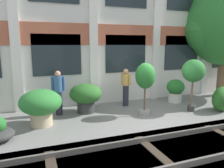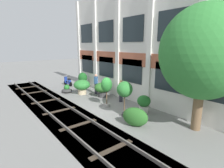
# 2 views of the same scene
# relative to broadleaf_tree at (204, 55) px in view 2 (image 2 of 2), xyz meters

# --- Properties ---
(ground_plane) EXTENTS (80.00, 80.00, 0.00)m
(ground_plane) POSITION_rel_broadleaf_tree_xyz_m (-5.23, -2.02, -3.65)
(ground_plane) COLOR slate
(apartment_facade) EXTENTS (15.91, 0.64, 8.26)m
(apartment_facade) POSITION_rel_broadleaf_tree_xyz_m (-5.23, 0.92, 0.46)
(apartment_facade) COLOR silver
(apartment_facade) RESTS_ON ground
(rail_tracks) EXTENTS (23.55, 2.80, 0.43)m
(rail_tracks) POSITION_rel_broadleaf_tree_xyz_m (-5.23, -4.34, -3.79)
(rail_tracks) COLOR #5B5449
(rail_tracks) RESTS_ON ground
(broadleaf_tree) EXTENTS (4.19, 3.99, 5.92)m
(broadleaf_tree) POSITION_rel_broadleaf_tree_xyz_m (0.00, 0.00, 0.00)
(broadleaf_tree) COLOR brown
(broadleaf_tree) RESTS_ON ground
(potted_plant_ribbed_drum) EXTENTS (0.82, 0.82, 1.08)m
(potted_plant_ribbed_drum) POSITION_rel_broadleaf_tree_xyz_m (-3.12, -0.32, -3.06)
(potted_plant_ribbed_drum) COLOR beige
(potted_plant_ribbed_drum) RESTS_ON ground
(potted_plant_stone_basin) EXTENTS (1.39, 1.39, 1.22)m
(potted_plant_stone_basin) POSITION_rel_broadleaf_tree_xyz_m (-9.15, -1.27, -2.92)
(potted_plant_stone_basin) COLOR tan
(potted_plant_stone_basin) RESTS_ON ground
(potted_plant_glazed_jar) EXTENTS (0.87, 0.87, 1.47)m
(potted_plant_glazed_jar) POSITION_rel_broadleaf_tree_xyz_m (-11.23, -0.03, -2.87)
(potted_plant_glazed_jar) COLOR gray
(potted_plant_glazed_jar) RESTS_ON ground
(potted_plant_fluted_column) EXTENTS (1.27, 1.27, 1.16)m
(potted_plant_fluted_column) POSITION_rel_broadleaf_tree_xyz_m (-7.41, -0.39, -2.96)
(potted_plant_fluted_column) COLOR #333333
(potted_plant_fluted_column) RESTS_ON ground
(potted_plant_wide_bowl) EXTENTS (0.91, 0.91, 0.71)m
(potted_plant_wide_bowl) POSITION_rel_broadleaf_tree_xyz_m (-10.37, -2.11, -3.39)
(potted_plant_wide_bowl) COLOR #333333
(potted_plant_wide_bowl) RESTS_ON ground
(potted_plant_terracotta_small) EXTENTS (0.90, 0.90, 2.10)m
(potted_plant_terracotta_small) POSITION_rel_broadleaf_tree_xyz_m (-3.36, -1.72, -2.05)
(potted_plant_terracotta_small) COLOR #333333
(potted_plant_terracotta_small) RESTS_ON ground
(potted_plant_tall_urn) EXTENTS (0.75, 0.75, 2.01)m
(potted_plant_tall_urn) POSITION_rel_broadleaf_tree_xyz_m (-5.38, -1.48, -2.24)
(potted_plant_tall_urn) COLOR gray
(potted_plant_tall_urn) RESTS_ON ground
(scooter_near_curb) EXTENTS (1.38, 0.52, 0.98)m
(scooter_near_curb) POSITION_rel_broadleaf_tree_xyz_m (-12.73, -0.88, -3.21)
(scooter_near_curb) COLOR black
(scooter_near_curb) RESTS_ON ground
(resident_by_doorway) EXTENTS (0.34, 0.48, 1.64)m
(resident_by_doorway) POSITION_rel_broadleaf_tree_xyz_m (-5.54, -0.06, -2.77)
(resident_by_doorway) COLOR #282833
(resident_by_doorway) RESTS_ON ground
(resident_watching_tracks) EXTENTS (0.51, 0.34, 1.70)m
(resident_watching_tracks) POSITION_rel_broadleaf_tree_xyz_m (-8.46, -0.30, -2.74)
(resident_watching_tracks) COLOR #282833
(resident_watching_tracks) RESTS_ON ground
(topiary_hedge) EXTENTS (1.50, 1.22, 0.99)m
(topiary_hedge) POSITION_rel_broadleaf_tree_xyz_m (-2.13, -2.09, -3.16)
(topiary_hedge) COLOR #286023
(topiary_hedge) RESTS_ON ground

